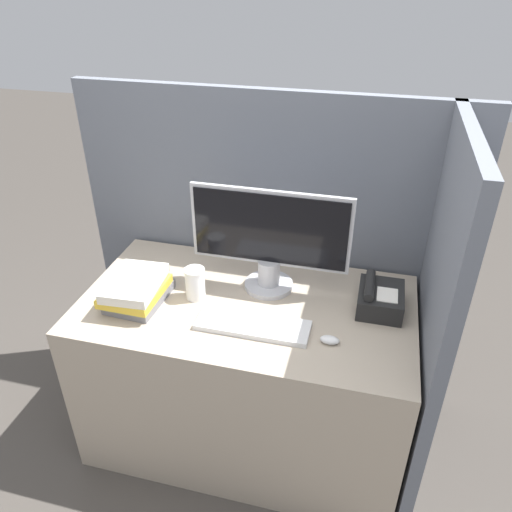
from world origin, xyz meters
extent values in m
plane|color=#423D38|center=(0.00, 0.00, 0.00)|extent=(12.00, 12.00, 0.00)
cube|color=slate|center=(0.00, 0.76, 0.73)|extent=(1.70, 0.04, 1.46)
cube|color=slate|center=(0.69, 0.39, 0.73)|extent=(0.04, 0.78, 1.46)
cube|color=tan|center=(0.00, 0.36, 0.37)|extent=(1.30, 0.72, 0.73)
cylinder|color=#B7B7BC|center=(0.06, 0.49, 0.74)|extent=(0.20, 0.20, 0.02)
cylinder|color=#B7B7BC|center=(0.06, 0.49, 0.81)|extent=(0.09, 0.09, 0.11)
cube|color=#B7B7BC|center=(0.06, 0.50, 1.00)|extent=(0.63, 0.02, 0.32)
cube|color=black|center=(0.06, 0.49, 1.00)|extent=(0.60, 0.01, 0.29)
cube|color=silver|center=(0.06, 0.22, 0.74)|extent=(0.42, 0.14, 0.02)
ellipsoid|color=silver|center=(0.34, 0.21, 0.75)|extent=(0.07, 0.04, 0.03)
cylinder|color=white|center=(-0.20, 0.35, 0.79)|extent=(0.08, 0.08, 0.12)
cylinder|color=white|center=(-0.20, 0.35, 0.86)|extent=(0.08, 0.08, 0.01)
cube|color=slate|center=(-0.41, 0.27, 0.75)|extent=(0.20, 0.27, 0.04)
cube|color=gold|center=(-0.42, 0.26, 0.79)|extent=(0.21, 0.26, 0.03)
cube|color=silver|center=(-0.42, 0.26, 0.82)|extent=(0.20, 0.28, 0.04)
cube|color=black|center=(0.51, 0.45, 0.77)|extent=(0.17, 0.21, 0.08)
cube|color=white|center=(0.53, 0.43, 0.82)|extent=(0.08, 0.09, 0.00)
cylinder|color=black|center=(0.46, 0.45, 0.83)|extent=(0.04, 0.18, 0.04)
camera|label=1|loc=(0.43, -1.15, 1.90)|focal=35.00mm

